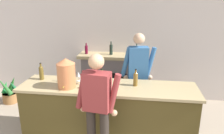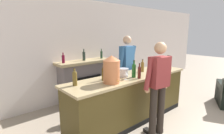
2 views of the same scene
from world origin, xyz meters
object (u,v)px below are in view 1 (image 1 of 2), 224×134
wine_glass_back_row (81,78)px  wine_glass_by_dispenser (78,75)px  wine_bottle_riesling_slim (102,84)px  wine_bottle_rose_blush (71,75)px  copper_dispenser (66,73)px  person_bartender (138,75)px  wine_glass_mid_counter (87,81)px  fireplace_stone (111,77)px  person_customer (97,108)px  wine_bottle_port_short (136,78)px  wine_bottle_burgundy_dark (41,72)px  wine_bottle_merlot_tall (102,80)px  potted_plant_corner (10,92)px  ice_bucket_steel (97,80)px

wine_glass_back_row → wine_glass_by_dispenser: size_ratio=0.97×
wine_bottle_riesling_slim → wine_bottle_rose_blush: bearing=150.3°
copper_dispenser → wine_bottle_rose_blush: size_ratio=1.60×
person_bartender → wine_bottle_riesling_slim: size_ratio=5.94×
wine_glass_mid_counter → wine_bottle_riesling_slim: bearing=-21.7°
fireplace_stone → person_bartender: size_ratio=0.85×
person_customer → wine_bottle_port_short: size_ratio=5.97×
wine_bottle_burgundy_dark → wine_bottle_merlot_tall: bearing=-14.0°
copper_dispenser → wine_glass_by_dispenser: copper_dispenser is taller
potted_plant_corner → wine_bottle_rose_blush: size_ratio=2.22×
wine_bottle_merlot_tall → wine_glass_back_row: 0.42m
wine_bottle_merlot_tall → person_bartender: bearing=52.8°
copper_dispenser → wine_bottle_port_short: 1.14m
wine_bottle_burgundy_dark → person_bartender: bearing=14.6°
potted_plant_corner → wine_bottle_merlot_tall: (2.46, -1.21, 0.90)m
ice_bucket_steel → wine_glass_back_row: (-0.27, -0.01, 0.03)m
wine_bottle_merlot_tall → wine_glass_mid_counter: bearing=-176.2°
copper_dispenser → wine_bottle_rose_blush: bearing=91.2°
wine_bottle_port_short → wine_bottle_riesling_slim: size_ratio=0.95×
person_bartender → wine_bottle_burgundy_dark: bearing=-165.4°
wine_bottle_rose_blush → wine_bottle_burgundy_dark: wine_bottle_burgundy_dark is taller
wine_glass_mid_counter → wine_bottle_merlot_tall: bearing=3.8°
person_customer → wine_glass_mid_counter: person_customer is taller
copper_dispenser → wine_bottle_riesling_slim: 0.63m
fireplace_stone → potted_plant_corner: 2.46m
wine_bottle_merlot_tall → wine_glass_back_row: (-0.39, 0.16, -0.03)m
potted_plant_corner → wine_bottle_port_short: (2.99, -0.99, 0.87)m
fireplace_stone → wine_glass_back_row: bearing=-101.1°
wine_bottle_burgundy_dark → wine_glass_by_dispenser: wine_bottle_burgundy_dark is taller
wine_glass_back_row → wine_bottle_merlot_tall: bearing=-21.9°
wine_bottle_burgundy_dark → wine_glass_mid_counter: wine_bottle_burgundy_dark is taller
person_bartender → wine_bottle_burgundy_dark: (-1.71, -0.45, 0.14)m
wine_bottle_riesling_slim → wine_glass_by_dispenser: 0.65m
person_customer → wine_glass_by_dispenser: 1.00m
potted_plant_corner → wine_bottle_rose_blush: (1.87, -0.98, 0.88)m
wine_bottle_rose_blush → ice_bucket_steel: bearing=-7.1°
fireplace_stone → wine_glass_by_dispenser: 1.58m
wine_bottle_port_short → wine_bottle_riesling_slim: 0.61m
wine_bottle_rose_blush → wine_glass_mid_counter: 0.42m
person_customer → copper_dispenser: person_customer is taller
copper_dispenser → wine_glass_by_dispenser: (0.11, 0.29, -0.13)m
person_bartender → wine_bottle_burgundy_dark: size_ratio=5.79×
fireplace_stone → wine_glass_mid_counter: bearing=-95.6°
wine_bottle_riesling_slim → wine_glass_by_dispenser: bearing=140.0°
wine_bottle_rose_blush → wine_bottle_riesling_slim: size_ratio=1.02×
person_bartender → wine_glass_mid_counter: bearing=-137.0°
copper_dispenser → wine_bottle_riesling_slim: (0.61, -0.12, -0.11)m
person_bartender → ice_bucket_steel: 0.89m
ice_bucket_steel → wine_bottle_rose_blush: bearing=172.9°
person_customer → fireplace_stone: bearing=92.8°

